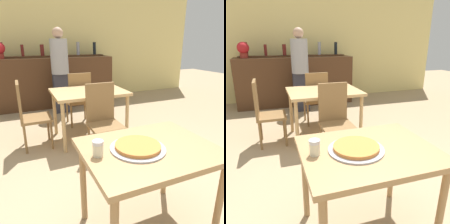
% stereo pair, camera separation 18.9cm
% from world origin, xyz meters
% --- Properties ---
extents(wall_back, '(8.00, 0.05, 2.80)m').
position_xyz_m(wall_back, '(0.00, 4.40, 1.40)').
color(wall_back, '#EAD684').
rests_on(wall_back, ground_plane).
extents(dining_table_near, '(0.93, 0.74, 0.73)m').
position_xyz_m(dining_table_near, '(0.00, 0.00, 0.64)').
color(dining_table_near, '#A87F51').
rests_on(dining_table_near, ground_plane).
extents(dining_table_far, '(1.05, 0.81, 0.74)m').
position_xyz_m(dining_table_far, '(0.15, 1.86, 0.66)').
color(dining_table_far, tan).
rests_on(dining_table_far, ground_plane).
extents(bar_counter, '(2.60, 0.56, 1.09)m').
position_xyz_m(bar_counter, '(0.00, 3.89, 0.55)').
color(bar_counter, '#4C2D19').
rests_on(bar_counter, ground_plane).
extents(bar_back_shelf, '(2.39, 0.24, 0.32)m').
position_xyz_m(bar_back_shelf, '(-0.01, 4.03, 1.16)').
color(bar_back_shelf, '#4C2D19').
rests_on(bar_back_shelf, bar_counter).
extents(chair_far_side_front, '(0.40, 0.40, 0.94)m').
position_xyz_m(chair_far_side_front, '(0.15, 1.29, 0.52)').
color(chair_far_side_front, olive).
rests_on(chair_far_side_front, ground_plane).
extents(chair_far_side_back, '(0.40, 0.40, 0.94)m').
position_xyz_m(chair_far_side_back, '(0.15, 2.43, 0.52)').
color(chair_far_side_back, olive).
rests_on(chair_far_side_back, ground_plane).
extents(chair_far_side_left, '(0.40, 0.40, 0.94)m').
position_xyz_m(chair_far_side_left, '(-0.71, 1.86, 0.52)').
color(chair_far_side_left, olive).
rests_on(chair_far_side_left, ground_plane).
extents(pizza_tray, '(0.39, 0.39, 0.04)m').
position_xyz_m(pizza_tray, '(-0.09, 0.01, 0.75)').
color(pizza_tray, '#A3A3A8').
rests_on(pizza_tray, dining_table_near).
extents(cheese_shaker, '(0.07, 0.07, 0.11)m').
position_xyz_m(cheese_shaker, '(-0.37, 0.03, 0.79)').
color(cheese_shaker, beige).
rests_on(cheese_shaker, dining_table_near).
extents(person_standing, '(0.34, 0.34, 1.69)m').
position_xyz_m(person_standing, '(0.03, 3.31, 0.92)').
color(person_standing, '#2D2D38').
rests_on(person_standing, ground_plane).
extents(potted_plant, '(0.24, 0.24, 0.33)m').
position_xyz_m(potted_plant, '(-1.05, 3.84, 1.28)').
color(potted_plant, maroon).
rests_on(potted_plant, bar_counter).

